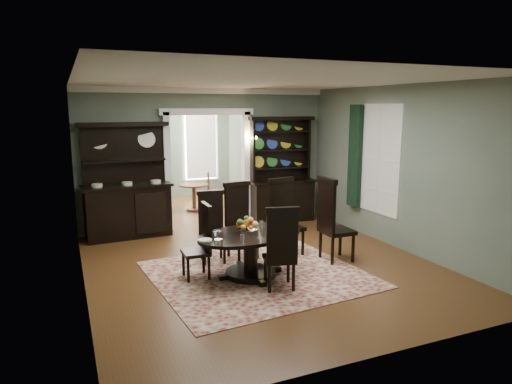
# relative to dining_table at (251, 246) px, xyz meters

# --- Properties ---
(room) EXTENTS (5.51, 6.01, 3.01)m
(room) POSITION_rel_dining_table_xyz_m (0.35, 0.36, 1.09)
(room) COLOR #553316
(room) RESTS_ON ground
(parlor) EXTENTS (3.51, 3.50, 3.01)m
(parlor) POSITION_rel_dining_table_xyz_m (0.35, 5.85, 1.03)
(parlor) COLOR #553316
(parlor) RESTS_ON ground
(doorway_trim) EXTENTS (2.08, 0.25, 2.57)m
(doorway_trim) POSITION_rel_dining_table_xyz_m (0.35, 3.32, 1.13)
(doorway_trim) COLOR white
(doorway_trim) RESTS_ON floor
(right_window) EXTENTS (0.15, 1.47, 2.12)m
(right_window) POSITION_rel_dining_table_xyz_m (3.04, 1.25, 1.12)
(right_window) COLOR white
(right_window) RESTS_ON wall_right
(wall_sconce) EXTENTS (0.27, 0.21, 0.21)m
(wall_sconce) POSITION_rel_dining_table_xyz_m (1.30, 3.17, 1.41)
(wall_sconce) COLOR #BD8332
(wall_sconce) RESTS_ON back_wall_right
(rug) EXTENTS (3.36, 3.13, 0.01)m
(rug) POSITION_rel_dining_table_xyz_m (0.13, 0.02, -0.48)
(rug) COLOR maroon
(rug) RESTS_ON floor
(dining_table) EXTENTS (1.97, 1.96, 0.69)m
(dining_table) POSITION_rel_dining_table_xyz_m (0.00, 0.00, 0.00)
(dining_table) COLOR black
(dining_table) RESTS_ON rug
(centerpiece) EXTENTS (1.58, 1.02, 0.26)m
(centerpiece) POSITION_rel_dining_table_xyz_m (-0.03, 0.05, 0.29)
(centerpiece) COLOR silver
(centerpiece) RESTS_ON dining_table
(chair_far_left) EXTENTS (0.50, 0.48, 1.21)m
(chair_far_left) POSITION_rel_dining_table_xyz_m (-0.31, 0.98, 0.15)
(chair_far_left) COLOR black
(chair_far_left) RESTS_ON rug
(chair_far_mid) EXTENTS (0.56, 0.53, 1.33)m
(chair_far_mid) POSITION_rel_dining_table_xyz_m (0.19, 0.98, 0.21)
(chair_far_mid) COLOR black
(chair_far_mid) RESTS_ON rug
(chair_far_right) EXTENTS (0.58, 0.56, 1.36)m
(chair_far_right) POSITION_rel_dining_table_xyz_m (1.00, 0.85, 0.23)
(chair_far_right) COLOR black
(chair_far_right) RESTS_ON rug
(chair_end_left) EXTENTS (0.42, 0.45, 1.16)m
(chair_end_left) POSITION_rel_dining_table_xyz_m (-0.70, 0.26, 0.13)
(chair_end_left) COLOR black
(chair_end_left) RESTS_ON rug
(chair_end_right) EXTENTS (0.52, 0.56, 1.45)m
(chair_end_right) POSITION_rel_dining_table_xyz_m (1.53, 0.14, 0.28)
(chair_end_right) COLOR black
(chair_end_right) RESTS_ON rug
(chair_near) EXTENTS (0.56, 0.54, 1.25)m
(chair_near) POSITION_rel_dining_table_xyz_m (0.18, -0.69, 0.17)
(chair_near) COLOR black
(chair_near) RESTS_ON rug
(sideboard) EXTENTS (1.78, 0.72, 2.31)m
(sideboard) POSITION_rel_dining_table_xyz_m (-1.43, 3.05, 0.32)
(sideboard) COLOR black
(sideboard) RESTS_ON floor
(welsh_dresser) EXTENTS (1.56, 0.63, 2.39)m
(welsh_dresser) POSITION_rel_dining_table_xyz_m (2.02, 3.06, 0.38)
(welsh_dresser) COLOR black
(welsh_dresser) RESTS_ON floor
(parlor_table) EXTENTS (0.74, 0.74, 0.68)m
(parlor_table) POSITION_rel_dining_table_xyz_m (0.43, 4.82, -0.04)
(parlor_table) COLOR #512A17
(parlor_table) RESTS_ON parlor_floor
(parlor_chair_left) EXTENTS (0.45, 0.44, 1.05)m
(parlor_chair_left) POSITION_rel_dining_table_xyz_m (-0.22, 5.22, 0.08)
(parlor_chair_left) COLOR #512A17
(parlor_chair_left) RESTS_ON parlor_floor
(parlor_chair_right) EXTENTS (0.45, 0.44, 0.95)m
(parlor_chair_right) POSITION_rel_dining_table_xyz_m (0.99, 4.99, 0.02)
(parlor_chair_right) COLOR #512A17
(parlor_chair_right) RESTS_ON parlor_floor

